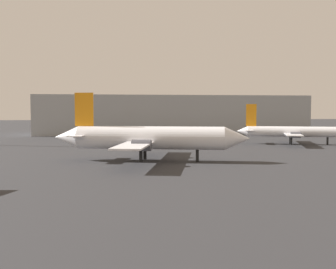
# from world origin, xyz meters

# --- Properties ---
(airplane_distant) EXTENTS (30.24, 26.73, 10.53)m
(airplane_distant) POSITION_xyz_m (1.94, 49.40, 3.56)
(airplane_distant) COLOR white
(airplane_distant) RESTS_ON ground_plane
(airplane_far_right) EXTENTS (25.77, 20.37, 9.17)m
(airplane_far_right) POSITION_xyz_m (37.50, 74.24, 2.90)
(airplane_far_right) COLOR white
(airplane_far_right) RESTS_ON ground_plane
(terminal_building) EXTENTS (87.24, 23.20, 12.40)m
(terminal_building) POSITION_xyz_m (16.78, 121.97, 6.20)
(terminal_building) COLOR #999EA3
(terminal_building) RESTS_ON ground_plane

